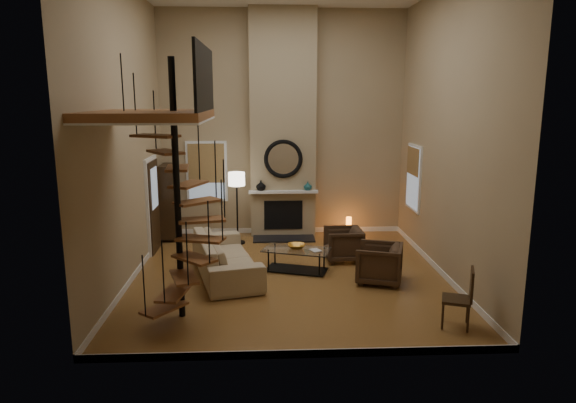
{
  "coord_description": "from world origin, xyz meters",
  "views": [
    {
      "loc": [
        -0.47,
        -9.6,
        3.47
      ],
      "look_at": [
        0.0,
        0.4,
        1.4
      ],
      "focal_mm": 32.2,
      "sensor_mm": 36.0,
      "label": 1
    }
  ],
  "objects_px": {
    "hutch": "(170,201)",
    "accent_lamp": "(349,226)",
    "armchair_near": "(347,244)",
    "floor_lamp": "(237,185)",
    "coffee_table": "(296,257)",
    "sofa": "(225,255)",
    "armchair_far": "(383,264)",
    "side_chair": "(463,295)"
  },
  "relations": [
    {
      "from": "sofa",
      "to": "armchair_far",
      "type": "distance_m",
      "value": 3.05
    },
    {
      "from": "coffee_table",
      "to": "side_chair",
      "type": "xyz_separation_m",
      "value": [
        2.33,
        -2.7,
        0.24
      ]
    },
    {
      "from": "floor_lamp",
      "to": "accent_lamp",
      "type": "height_order",
      "value": "floor_lamp"
    },
    {
      "from": "armchair_far",
      "to": "armchair_near",
      "type": "bearing_deg",
      "value": -142.69
    },
    {
      "from": "armchair_near",
      "to": "floor_lamp",
      "type": "relative_size",
      "value": 0.46
    },
    {
      "from": "floor_lamp",
      "to": "accent_lamp",
      "type": "bearing_deg",
      "value": 10.11
    },
    {
      "from": "coffee_table",
      "to": "accent_lamp",
      "type": "bearing_deg",
      "value": 59.93
    },
    {
      "from": "side_chair",
      "to": "armchair_near",
      "type": "bearing_deg",
      "value": 110.1
    },
    {
      "from": "hutch",
      "to": "sofa",
      "type": "relative_size",
      "value": 0.69
    },
    {
      "from": "armchair_far",
      "to": "accent_lamp",
      "type": "distance_m",
      "value": 3.25
    },
    {
      "from": "sofa",
      "to": "floor_lamp",
      "type": "xyz_separation_m",
      "value": [
        0.14,
        2.21,
        1.02
      ]
    },
    {
      "from": "armchair_near",
      "to": "accent_lamp",
      "type": "bearing_deg",
      "value": 167.46
    },
    {
      "from": "hutch",
      "to": "armchair_far",
      "type": "distance_m",
      "value": 5.58
    },
    {
      "from": "accent_lamp",
      "to": "armchair_near",
      "type": "bearing_deg",
      "value": -100.61
    },
    {
      "from": "armchair_far",
      "to": "hutch",
      "type": "bearing_deg",
      "value": -107.94
    },
    {
      "from": "hutch",
      "to": "side_chair",
      "type": "height_order",
      "value": "hutch"
    },
    {
      "from": "armchair_far",
      "to": "accent_lamp",
      "type": "relative_size",
      "value": 1.73
    },
    {
      "from": "sofa",
      "to": "side_chair",
      "type": "xyz_separation_m",
      "value": [
        3.75,
        -2.53,
        0.13
      ]
    },
    {
      "from": "coffee_table",
      "to": "floor_lamp",
      "type": "xyz_separation_m",
      "value": [
        -1.28,
        2.04,
        1.13
      ]
    },
    {
      "from": "floor_lamp",
      "to": "sofa",
      "type": "bearing_deg",
      "value": -93.58
    },
    {
      "from": "sofa",
      "to": "accent_lamp",
      "type": "relative_size",
      "value": 5.39
    },
    {
      "from": "hutch",
      "to": "accent_lamp",
      "type": "distance_m",
      "value": 4.45
    },
    {
      "from": "coffee_table",
      "to": "floor_lamp",
      "type": "relative_size",
      "value": 0.85
    },
    {
      "from": "accent_lamp",
      "to": "floor_lamp",
      "type": "bearing_deg",
      "value": -169.89
    },
    {
      "from": "armchair_near",
      "to": "side_chair",
      "type": "relative_size",
      "value": 0.84
    },
    {
      "from": "armchair_far",
      "to": "side_chair",
      "type": "relative_size",
      "value": 0.9
    },
    {
      "from": "hutch",
      "to": "accent_lamp",
      "type": "xyz_separation_m",
      "value": [
        4.39,
        0.01,
        -0.7
      ]
    },
    {
      "from": "sofa",
      "to": "armchair_near",
      "type": "xyz_separation_m",
      "value": [
        2.52,
        0.8,
        -0.04
      ]
    },
    {
      "from": "hutch",
      "to": "coffee_table",
      "type": "height_order",
      "value": "hutch"
    },
    {
      "from": "accent_lamp",
      "to": "side_chair",
      "type": "relative_size",
      "value": 0.52
    },
    {
      "from": "hutch",
      "to": "side_chair",
      "type": "distance_m",
      "value": 7.42
    },
    {
      "from": "sofa",
      "to": "armchair_far",
      "type": "height_order",
      "value": "sofa"
    },
    {
      "from": "sofa",
      "to": "floor_lamp",
      "type": "relative_size",
      "value": 1.51
    },
    {
      "from": "armchair_near",
      "to": "side_chair",
      "type": "distance_m",
      "value": 3.56
    },
    {
      "from": "armchair_far",
      "to": "coffee_table",
      "type": "distance_m",
      "value": 1.74
    },
    {
      "from": "sofa",
      "to": "armchair_near",
      "type": "distance_m",
      "value": 2.65
    },
    {
      "from": "side_chair",
      "to": "armchair_far",
      "type": "bearing_deg",
      "value": 110.38
    },
    {
      "from": "sofa",
      "to": "armchair_far",
      "type": "relative_size",
      "value": 3.11
    },
    {
      "from": "armchair_near",
      "to": "floor_lamp",
      "type": "distance_m",
      "value": 2.97
    },
    {
      "from": "hutch",
      "to": "floor_lamp",
      "type": "relative_size",
      "value": 1.04
    },
    {
      "from": "floor_lamp",
      "to": "coffee_table",
      "type": "bearing_deg",
      "value": -58.04
    },
    {
      "from": "sofa",
      "to": "coffee_table",
      "type": "xyz_separation_m",
      "value": [
        1.41,
        0.17,
        -0.11
      ]
    }
  ]
}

